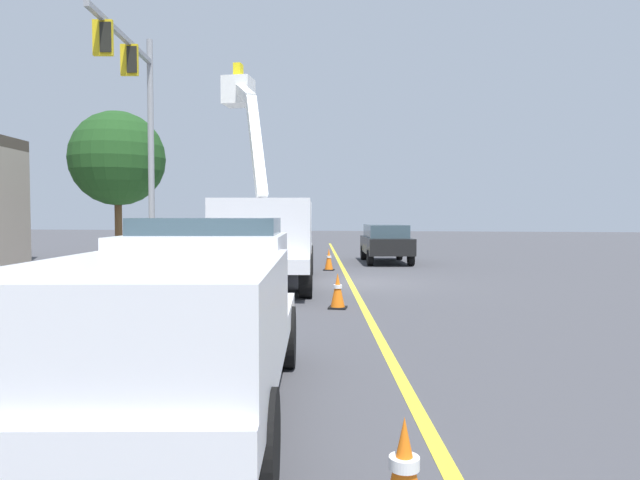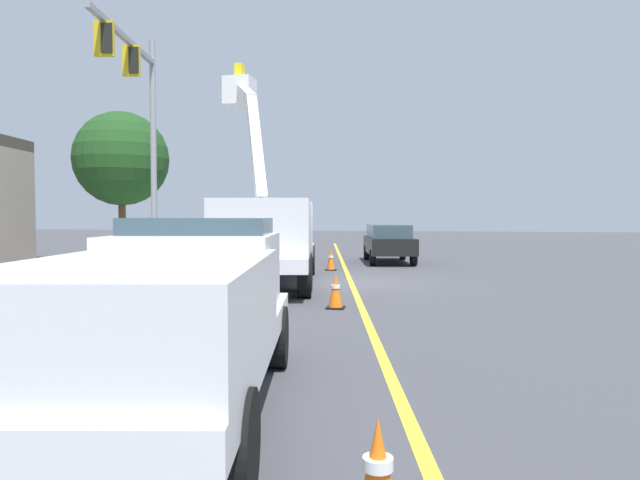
{
  "view_description": "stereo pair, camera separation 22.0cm",
  "coord_description": "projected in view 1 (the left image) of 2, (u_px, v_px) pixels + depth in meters",
  "views": [
    {
      "loc": [
        -17.48,
        -2.03,
        2.09
      ],
      "look_at": [
        -1.65,
        0.68,
        1.4
      ],
      "focal_mm": 31.76,
      "sensor_mm": 36.0,
      "label": 1
    },
    {
      "loc": [
        -17.44,
        -2.24,
        2.09
      ],
      "look_at": [
        -1.65,
        0.68,
        1.4
      ],
      "focal_mm": 31.76,
      "sensor_mm": 36.0,
      "label": 2
    }
  ],
  "objects": [
    {
      "name": "ground",
      "position": [
        350.0,
        283.0,
        17.64
      ],
      "size": [
        120.0,
        120.0,
        0.0
      ],
      "primitive_type": "plane",
      "color": "#47474C"
    },
    {
      "name": "sidewalk_far_side",
      "position": [
        91.0,
        281.0,
        17.57
      ],
      "size": [
        59.69,
        14.15,
        0.12
      ],
      "primitive_type": "cube",
      "rotation": [
        0.0,
        0.0,
        0.18
      ],
      "color": "#9E9E99",
      "rests_on": "ground"
    },
    {
      "name": "lane_centre_stripe",
      "position": [
        350.0,
        283.0,
        17.64
      ],
      "size": [
        49.24,
        9.0,
        0.01
      ],
      "primitive_type": "cube",
      "rotation": [
        0.0,
        0.0,
        0.18
      ],
      "color": "yellow",
      "rests_on": "ground"
    },
    {
      "name": "utility_bucket_truck",
      "position": [
        270.0,
        231.0,
        17.31
      ],
      "size": [
        8.51,
        3.91,
        7.04
      ],
      "color": "white",
      "rests_on": "ground"
    },
    {
      "name": "service_pickup_truck",
      "position": [
        183.0,
        309.0,
        5.86
      ],
      "size": [
        5.88,
        3.06,
        2.06
      ],
      "color": "white",
      "rests_on": "ground"
    },
    {
      "name": "passing_minivan",
      "position": [
        386.0,
        241.0,
        25.28
      ],
      "size": [
        5.06,
        2.72,
        1.69
      ],
      "color": "black",
      "rests_on": "ground"
    },
    {
      "name": "traffic_cone_leading",
      "position": [
        404.0,
        478.0,
        3.65
      ],
      "size": [
        0.4,
        0.4,
        0.8
      ],
      "color": "black",
      "rests_on": "ground"
    },
    {
      "name": "traffic_cone_mid_front",
      "position": [
        338.0,
        291.0,
        12.72
      ],
      "size": [
        0.4,
        0.4,
        0.81
      ],
      "color": "black",
      "rests_on": "ground"
    },
    {
      "name": "traffic_cone_mid_rear",
      "position": [
        329.0,
        260.0,
        21.61
      ],
      "size": [
        0.4,
        0.4,
        0.84
      ],
      "color": "black",
      "rests_on": "ground"
    },
    {
      "name": "traffic_signal_mast",
      "position": [
        137.0,
        107.0,
        18.98
      ],
      "size": [
        5.72,
        1.2,
        8.45
      ],
      "color": "gray",
      "rests_on": "ground"
    },
    {
      "name": "street_tree_right",
      "position": [
        117.0,
        159.0,
        25.23
      ],
      "size": [
        4.2,
        4.2,
        6.75
      ],
      "color": "brown",
      "rests_on": "ground"
    }
  ]
}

